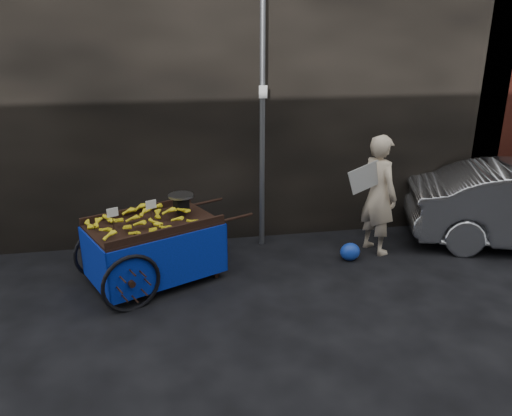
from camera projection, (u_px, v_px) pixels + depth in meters
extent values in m
plane|color=black|center=(258.00, 283.00, 6.76)|extent=(80.00, 80.00, 0.00)
cube|color=black|center=(169.00, 78.00, 8.16)|extent=(11.00, 2.00, 5.00)
cylinder|color=slate|center=(262.00, 119.00, 7.34)|extent=(0.08, 0.08, 4.00)
cube|color=white|center=(263.00, 92.00, 7.16)|extent=(0.12, 0.02, 0.18)
cube|color=black|center=(153.00, 225.00, 6.58)|extent=(1.89, 1.59, 0.06)
cube|color=black|center=(138.00, 210.00, 6.92)|extent=(1.48, 0.71, 0.10)
cube|color=black|center=(168.00, 232.00, 6.19)|extent=(1.48, 0.71, 0.10)
cube|color=black|center=(215.00, 251.00, 6.79)|extent=(0.07, 0.07, 0.81)
cube|color=black|center=(188.00, 232.00, 7.41)|extent=(0.07, 0.07, 0.81)
cylinder|color=black|center=(237.00, 218.00, 6.84)|extent=(0.47, 0.25, 0.04)
cylinder|color=black|center=(207.00, 202.00, 7.47)|extent=(0.47, 0.25, 0.04)
torus|color=black|center=(131.00, 284.00, 6.02)|extent=(0.71, 0.36, 0.76)
torus|color=black|center=(101.00, 252.00, 6.86)|extent=(0.71, 0.36, 0.76)
cylinder|color=black|center=(115.00, 267.00, 6.44)|extent=(0.52, 1.05, 0.05)
cube|color=navy|center=(172.00, 263.00, 6.30)|extent=(1.51, 0.71, 0.69)
cube|color=navy|center=(140.00, 237.00, 7.09)|extent=(1.51, 0.71, 0.69)
cube|color=navy|center=(94.00, 264.00, 6.26)|extent=(0.46, 0.96, 0.69)
cube|color=navy|center=(208.00, 235.00, 7.14)|extent=(0.46, 0.96, 0.69)
cube|color=black|center=(181.00, 205.00, 6.81)|extent=(0.22, 0.20, 0.16)
cylinder|color=silver|center=(181.00, 196.00, 6.76)|extent=(0.46, 0.46, 0.03)
cube|color=white|center=(112.00, 212.00, 6.08)|extent=(0.13, 0.07, 0.11)
cube|color=white|center=(151.00, 204.00, 6.36)|extent=(0.13, 0.07, 0.11)
imported|color=beige|center=(378.00, 195.00, 7.47)|extent=(0.64, 0.78, 1.82)
cube|color=beige|center=(366.00, 177.00, 7.22)|extent=(0.58, 0.09, 0.50)
ellipsoid|color=#173BB2|center=(350.00, 252.00, 7.40)|extent=(0.30, 0.24, 0.27)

